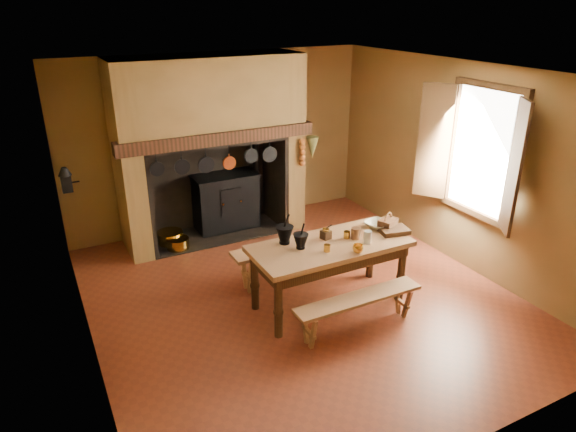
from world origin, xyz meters
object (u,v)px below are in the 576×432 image
object	(u,v)px
iron_range	(226,201)
bench_front	(358,305)
mixing_bowl	(378,225)
wicker_basket	(388,224)
coffee_grinder	(326,234)
work_table	(330,253)

from	to	relation	value
iron_range	bench_front	xyz separation A→B (m)	(0.28, -3.38, -0.15)
mixing_bowl	wicker_basket	bearing A→B (deg)	-49.95
bench_front	mixing_bowl	size ratio (longest dim) A/B	5.07
coffee_grinder	mixing_bowl	bearing A→B (deg)	-14.08
iron_range	wicker_basket	world-z (taller)	iron_range
bench_front	mixing_bowl	bearing A→B (deg)	44.03
work_table	coffee_grinder	size ratio (longest dim) A/B	11.63
coffee_grinder	wicker_basket	xyz separation A→B (m)	(0.84, -0.12, 0.01)
work_table	bench_front	bearing A→B (deg)	-90.00
bench_front	wicker_basket	xyz separation A→B (m)	(0.86, 0.66, 0.58)
iron_range	work_table	size ratio (longest dim) A/B	0.83
iron_range	mixing_bowl	xyz separation A→B (m)	(1.07, -2.62, 0.39)
bench_front	wicker_basket	distance (m)	1.23
iron_range	wicker_basket	distance (m)	2.98
coffee_grinder	wicker_basket	distance (m)	0.85
iron_range	mixing_bowl	bearing A→B (deg)	-67.88
coffee_grinder	work_table	bearing A→B (deg)	-111.12
work_table	mixing_bowl	size ratio (longest dim) A/B	6.22
iron_range	coffee_grinder	size ratio (longest dim) A/B	9.66
work_table	wicker_basket	distance (m)	0.89
coffee_grinder	mixing_bowl	size ratio (longest dim) A/B	0.53
iron_range	bench_front	bearing A→B (deg)	-85.18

